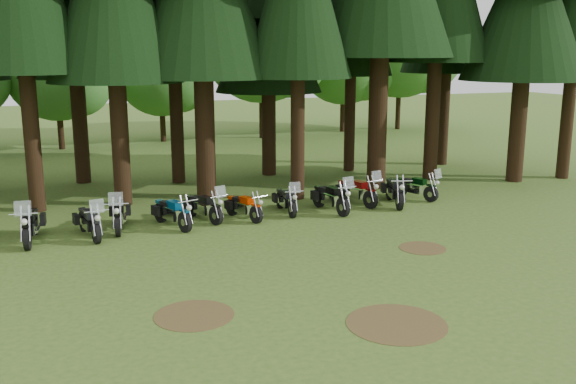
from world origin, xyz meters
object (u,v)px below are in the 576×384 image
at_px(motorcycle_7, 286,201).
at_px(motorcycle_2, 89,223).
at_px(motorcycle_9, 357,192).
at_px(motorcycle_1, 30,226).
at_px(motorcycle_10, 394,192).
at_px(motorcycle_4, 172,213).
at_px(motorcycle_5, 203,208).
at_px(motorcycle_8, 331,198).
at_px(motorcycle_11, 416,188).
at_px(motorcycle_6, 243,207).
at_px(motorcycle_3, 119,215).

bearing_deg(motorcycle_7, motorcycle_2, -171.19).
height_order(motorcycle_7, motorcycle_9, motorcycle_9).
height_order(motorcycle_1, motorcycle_7, motorcycle_1).
bearing_deg(motorcycle_10, motorcycle_4, -161.62).
distance_m(motorcycle_4, motorcycle_7, 4.26).
xyz_separation_m(motorcycle_2, motorcycle_4, (2.67, 0.28, -0.01)).
distance_m(motorcycle_5, motorcycle_7, 3.07).
distance_m(motorcycle_1, motorcycle_8, 10.23).
bearing_deg(motorcycle_2, motorcycle_11, -5.48).
bearing_deg(motorcycle_4, motorcycle_6, -15.98).
relative_size(motorcycle_3, motorcycle_4, 1.09).
relative_size(motorcycle_3, motorcycle_7, 1.13).
height_order(motorcycle_8, motorcycle_9, motorcycle_8).
height_order(motorcycle_1, motorcycle_6, motorcycle_1).
distance_m(motorcycle_7, motorcycle_9, 3.00).
xyz_separation_m(motorcycle_2, motorcycle_6, (5.20, 0.44, -0.06)).
bearing_deg(motorcycle_11, motorcycle_4, 162.95).
height_order(motorcycle_4, motorcycle_9, motorcycle_9).
relative_size(motorcycle_1, motorcycle_6, 1.28).
xyz_separation_m(motorcycle_1, motorcycle_5, (5.56, 0.62, -0.06)).
bearing_deg(motorcycle_2, motorcycle_4, -4.24).
height_order(motorcycle_3, motorcycle_11, motorcycle_3).
xyz_separation_m(motorcycle_2, motorcycle_11, (12.54, 1.06, -0.03)).
bearing_deg(motorcycle_3, motorcycle_11, 11.48).
distance_m(motorcycle_4, motorcycle_11, 9.90).
bearing_deg(motorcycle_2, motorcycle_8, -8.08).
relative_size(motorcycle_6, motorcycle_10, 0.83).
bearing_deg(motorcycle_10, motorcycle_2, -160.49).
bearing_deg(motorcycle_3, motorcycle_6, 7.11).
relative_size(motorcycle_7, motorcycle_9, 0.91).
relative_size(motorcycle_1, motorcycle_10, 1.06).
bearing_deg(motorcycle_3, motorcycle_9, 11.93).
bearing_deg(motorcycle_6, motorcycle_8, -21.58).
xyz_separation_m(motorcycle_8, motorcycle_10, (2.74, 0.15, 0.00)).
distance_m(motorcycle_2, motorcycle_3, 1.14).
height_order(motorcycle_5, motorcycle_11, motorcycle_5).
xyz_separation_m(motorcycle_1, motorcycle_4, (4.40, 0.16, -0.05)).
xyz_separation_m(motorcycle_7, motorcycle_10, (4.34, -0.25, 0.05)).
xyz_separation_m(motorcycle_7, motorcycle_11, (5.64, 0.32, 0.00)).
relative_size(motorcycle_3, motorcycle_8, 1.01).
bearing_deg(motorcycle_9, motorcycle_8, -167.39).
distance_m(motorcycle_6, motorcycle_7, 1.73).
distance_m(motorcycle_4, motorcycle_8, 5.83).
height_order(motorcycle_8, motorcycle_10, motorcycle_8).
bearing_deg(motorcycle_6, motorcycle_2, 165.10).
bearing_deg(motorcycle_3, motorcycle_2, -139.77).
distance_m(motorcycle_5, motorcycle_6, 1.40).
xyz_separation_m(motorcycle_5, motorcycle_7, (3.06, -0.01, -0.02)).
bearing_deg(motorcycle_5, motorcycle_9, -18.04).
xyz_separation_m(motorcycle_3, motorcycle_4, (1.69, -0.30, -0.03)).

